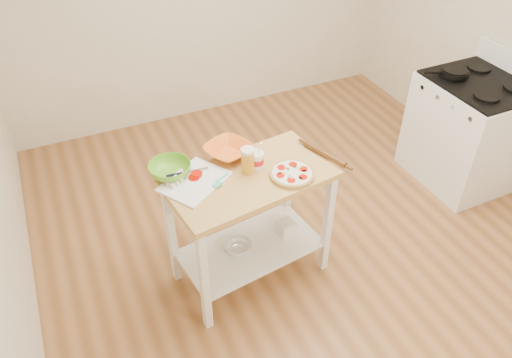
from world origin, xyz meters
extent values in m
cube|color=#9C6739|center=(0.00, 0.00, -0.01)|extent=(4.00, 4.50, 0.02)
cube|color=tan|center=(-0.54, -0.09, 0.88)|extent=(1.11, 0.70, 0.04)
cube|color=white|center=(-0.54, -0.09, 0.25)|extent=(1.02, 0.63, 0.02)
cube|color=white|center=(-0.98, -0.39, 0.43)|extent=(0.06, 0.06, 0.86)
cube|color=white|center=(-1.04, 0.09, 0.43)|extent=(0.06, 0.06, 0.86)
cube|color=white|center=(-0.03, -0.26, 0.43)|extent=(0.06, 0.06, 0.86)
cube|color=white|center=(-0.10, 0.22, 0.43)|extent=(0.06, 0.06, 0.86)
cube|color=white|center=(1.63, 0.20, 0.46)|extent=(0.72, 0.84, 0.92)
cube|color=black|center=(1.63, 0.20, 0.93)|extent=(0.68, 0.80, 0.02)
cylinder|color=black|center=(1.50, 0.38, 0.98)|extent=(0.23, 0.23, 0.03)
cube|color=black|center=(1.33, 0.46, 0.98)|extent=(0.14, 0.08, 0.02)
cylinder|color=tan|center=(-0.30, -0.19, 0.91)|extent=(0.28, 0.28, 0.02)
cylinder|color=tan|center=(-0.30, -0.19, 0.92)|extent=(0.28, 0.28, 0.01)
cylinder|color=white|center=(-0.30, -0.19, 0.92)|extent=(0.25, 0.25, 0.01)
cylinder|color=#CA0D00|center=(-0.22, -0.19, 0.93)|extent=(0.05, 0.05, 0.01)
cylinder|color=#CA0D00|center=(-0.26, -0.12, 0.93)|extent=(0.05, 0.05, 0.01)
cylinder|color=#CA0D00|center=(-0.34, -0.12, 0.93)|extent=(0.05, 0.05, 0.01)
cylinder|color=#CA0D00|center=(-0.38, -0.19, 0.93)|extent=(0.05, 0.05, 0.01)
cylinder|color=#CA0D00|center=(-0.34, -0.26, 0.93)|extent=(0.05, 0.05, 0.01)
cylinder|color=#CA0D00|center=(-0.26, -0.26, 0.93)|extent=(0.05, 0.05, 0.01)
sphere|color=white|center=(-0.24, -0.17, 0.93)|extent=(0.03, 0.03, 0.03)
sphere|color=white|center=(-0.30, -0.13, 0.93)|extent=(0.03, 0.03, 0.03)
sphere|color=white|center=(-0.35, -0.18, 0.93)|extent=(0.03, 0.03, 0.03)
sphere|color=white|center=(-0.32, -0.24, 0.93)|extent=(0.03, 0.03, 0.03)
plane|color=#205917|center=(-0.22, -0.21, 0.93)|extent=(0.03, 0.03, 0.00)
plane|color=#205917|center=(-0.26, -0.15, 0.93)|extent=(0.03, 0.03, 0.00)
plane|color=#205917|center=(-0.31, -0.15, 0.93)|extent=(0.03, 0.03, 0.00)
plane|color=#205917|center=(-0.37, -0.17, 0.93)|extent=(0.03, 0.03, 0.00)
plane|color=#205917|center=(-0.33, -0.22, 0.93)|extent=(0.03, 0.03, 0.00)
plane|color=#205917|center=(-0.28, -0.27, 0.93)|extent=(0.03, 0.03, 0.00)
plane|color=#205917|center=(-0.23, -0.21, 0.93)|extent=(0.03, 0.03, 0.00)
cube|color=white|center=(-0.87, 0.00, 0.91)|extent=(0.50, 0.47, 0.01)
cube|color=#F4EACC|center=(-1.01, -0.01, 0.92)|extent=(0.03, 0.03, 0.02)
cube|color=#F4EACC|center=(-0.98, 0.01, 0.92)|extent=(0.03, 0.03, 0.02)
cube|color=#F4EACC|center=(-0.95, 0.03, 0.92)|extent=(0.03, 0.03, 0.02)
cube|color=#F4EACC|center=(-1.03, 0.02, 0.92)|extent=(0.03, 0.03, 0.02)
cube|color=#F4EACC|center=(-1.00, 0.04, 0.92)|extent=(0.03, 0.03, 0.02)
cube|color=#F4EACC|center=(-0.97, 0.06, 0.92)|extent=(0.03, 0.03, 0.02)
cylinder|color=#CA0D00|center=(-0.87, 0.03, 0.92)|extent=(0.07, 0.07, 0.01)
cylinder|color=#CA0D00|center=(-0.85, 0.03, 0.92)|extent=(0.07, 0.07, 0.01)
cylinder|color=#CA0D00|center=(-0.84, 0.04, 0.93)|extent=(0.07, 0.07, 0.01)
cube|color=#3ED2B4|center=(-0.76, -0.10, 0.92)|extent=(0.07, 0.06, 0.01)
cylinder|color=#3ED2B4|center=(-0.71, -0.05, 0.92)|extent=(0.10, 0.05, 0.01)
cube|color=silver|center=(-0.84, 0.09, 0.91)|extent=(0.18, 0.04, 0.00)
cube|color=black|center=(-0.97, 0.09, 0.92)|extent=(0.10, 0.03, 0.01)
imported|color=orange|center=(-0.58, 0.18, 0.94)|extent=(0.38, 0.38, 0.07)
imported|color=#64AF26|center=(-0.99, 0.13, 0.94)|extent=(0.34, 0.34, 0.08)
cylinder|color=gold|center=(-0.53, -0.04, 0.98)|extent=(0.08, 0.08, 0.15)
cylinder|color=white|center=(-0.53, -0.04, 1.06)|extent=(0.09, 0.09, 0.02)
cylinder|color=white|center=(-0.46, -0.02, 0.96)|extent=(0.09, 0.09, 0.11)
cylinder|color=red|center=(-0.46, -0.02, 0.96)|extent=(0.09, 0.09, 0.04)
cylinder|color=silver|center=(-0.44, -0.02, 1.04)|extent=(0.01, 0.06, 0.11)
cylinder|color=#583214|center=(-0.01, -0.10, 0.92)|extent=(0.15, 0.34, 0.04)
imported|color=silver|center=(-0.63, -0.07, 0.29)|extent=(0.22, 0.22, 0.06)
cube|color=white|center=(-0.25, -0.06, 0.32)|extent=(0.13, 0.13, 0.11)
camera|label=1|loc=(-1.52, -2.32, 2.83)|focal=35.00mm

